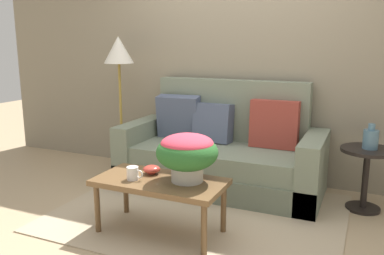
# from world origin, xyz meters

# --- Properties ---
(ground_plane) EXTENTS (14.00, 14.00, 0.00)m
(ground_plane) POSITION_xyz_m (0.00, 0.00, 0.00)
(ground_plane) COLOR tan
(wall_back) EXTENTS (6.40, 0.12, 2.69)m
(wall_back) POSITION_xyz_m (0.00, 1.32, 1.34)
(wall_back) COLOR gray
(wall_back) RESTS_ON ground
(area_rug) EXTENTS (2.41, 1.87, 0.01)m
(area_rug) POSITION_xyz_m (0.00, 0.15, 0.01)
(area_rug) COLOR tan
(area_rug) RESTS_ON ground
(couch) EXTENTS (2.02, 0.87, 1.09)m
(couch) POSITION_xyz_m (-0.06, 0.86, 0.34)
(couch) COLOR #626B59
(couch) RESTS_ON ground
(coffee_table) EXTENTS (1.00, 0.51, 0.44)m
(coffee_table) POSITION_xyz_m (-0.14, -0.31, 0.39)
(coffee_table) COLOR brown
(coffee_table) RESTS_ON ground
(side_table) EXTENTS (0.46, 0.46, 0.57)m
(side_table) POSITION_xyz_m (1.31, 0.82, 0.39)
(side_table) COLOR black
(side_table) RESTS_ON ground
(floor_lamp) EXTENTS (0.33, 0.33, 1.54)m
(floor_lamp) POSITION_xyz_m (-1.26, 0.85, 1.26)
(floor_lamp) COLOR olive
(floor_lamp) RESTS_ON ground
(potted_plant) EXTENTS (0.47, 0.47, 0.36)m
(potted_plant) POSITION_xyz_m (0.07, -0.26, 0.67)
(potted_plant) COLOR #B7B2A8
(potted_plant) RESTS_ON coffee_table
(coffee_mug) EXTENTS (0.14, 0.09, 0.10)m
(coffee_mug) POSITION_xyz_m (-0.32, -0.40, 0.49)
(coffee_mug) COLOR white
(coffee_mug) RESTS_ON coffee_table
(snack_bowl) EXTENTS (0.14, 0.14, 0.07)m
(snack_bowl) POSITION_xyz_m (-0.26, -0.22, 0.48)
(snack_bowl) COLOR #B2382D
(snack_bowl) RESTS_ON coffee_table
(table_vase) EXTENTS (0.13, 0.13, 0.22)m
(table_vase) POSITION_xyz_m (1.32, 0.82, 0.66)
(table_vase) COLOR slate
(table_vase) RESTS_ON side_table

